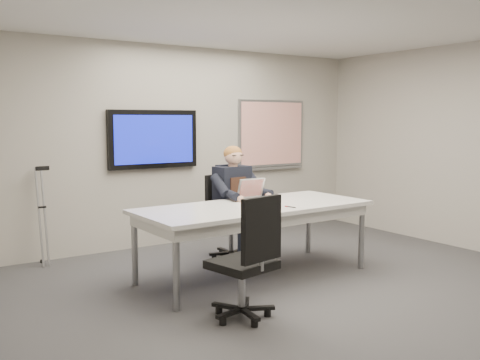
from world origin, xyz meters
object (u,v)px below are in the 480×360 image
office_chair_near (246,281)px  conference_table (254,213)px  office_chair_far (228,232)px  seated_person (240,216)px  laptop (256,195)px

office_chair_near → conference_table: bearing=-139.9°
office_chair_far → office_chair_near: size_ratio=0.96×
office_chair_near → seated_person: seated_person is taller
office_chair_far → laptop: size_ratio=2.85×
conference_table → office_chair_far: size_ratio=2.50×
office_chair_far → laptop: laptop is taller
conference_table → laptop: 0.33m
office_chair_far → laptop: (-0.00, -0.62, 0.55)m
seated_person → conference_table: bearing=-115.0°
office_chair_far → office_chair_near: 2.12m
conference_table → office_chair_near: 1.37m
seated_person → laptop: bearing=-99.2°
office_chair_near → laptop: size_ratio=2.98×
office_chair_far → laptop: 0.83m
office_chair_near → office_chair_far: bearing=-129.6°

